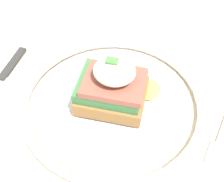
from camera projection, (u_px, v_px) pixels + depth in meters
dining_table at (103, 124)px, 0.57m from camera, size 1.06×0.90×0.72m
plate at (112, 103)px, 0.46m from camera, size 0.27×0.27×0.02m
sandwich at (113, 86)px, 0.44m from camera, size 0.12×0.09×0.08m
fork at (223, 130)px, 0.44m from camera, size 0.05×0.14×0.00m
knife at (2, 78)px, 0.50m from camera, size 0.02×0.18×0.01m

